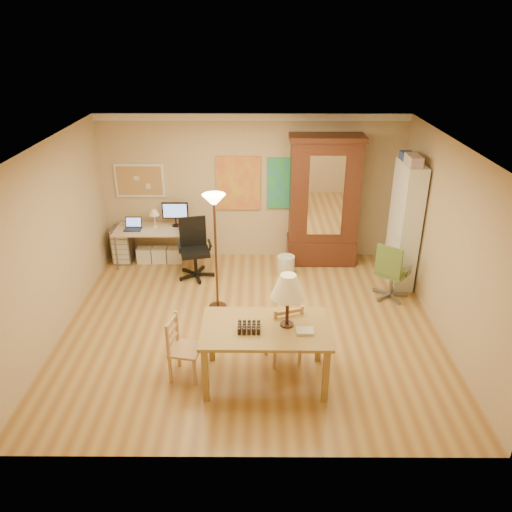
{
  "coord_description": "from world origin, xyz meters",
  "views": [
    {
      "loc": [
        0.11,
        -6.32,
        4.14
      ],
      "look_at": [
        0.08,
        0.3,
        1.01
      ],
      "focal_mm": 35.0,
      "sensor_mm": 36.0,
      "label": 1
    }
  ],
  "objects_px": {
    "computer_desk": "(160,242)",
    "bookshelf": "(404,225)",
    "office_chair_black": "(195,261)",
    "office_chair_green": "(390,283)",
    "dining_table": "(274,316)",
    "armoire": "(323,209)"
  },
  "relations": [
    {
      "from": "office_chair_black",
      "to": "computer_desk",
      "type": "bearing_deg",
      "value": 142.29
    },
    {
      "from": "bookshelf",
      "to": "office_chair_black",
      "type": "bearing_deg",
      "value": 176.98
    },
    {
      "from": "office_chair_black",
      "to": "bookshelf",
      "type": "distance_m",
      "value": 3.63
    },
    {
      "from": "computer_desk",
      "to": "bookshelf",
      "type": "xyz_separation_m",
      "value": [
        4.26,
        -0.74,
        0.63
      ]
    },
    {
      "from": "office_chair_green",
      "to": "armoire",
      "type": "distance_m",
      "value": 1.87
    },
    {
      "from": "dining_table",
      "to": "bookshelf",
      "type": "height_order",
      "value": "bookshelf"
    },
    {
      "from": "bookshelf",
      "to": "computer_desk",
      "type": "bearing_deg",
      "value": 170.17
    },
    {
      "from": "computer_desk",
      "to": "office_chair_black",
      "type": "xyz_separation_m",
      "value": [
        0.71,
        -0.55,
        -0.14
      ]
    },
    {
      "from": "office_chair_green",
      "to": "bookshelf",
      "type": "bearing_deg",
      "value": 64.05
    },
    {
      "from": "office_chair_black",
      "to": "office_chair_green",
      "type": "height_order",
      "value": "office_chair_black"
    },
    {
      "from": "dining_table",
      "to": "computer_desk",
      "type": "bearing_deg",
      "value": 120.81
    },
    {
      "from": "dining_table",
      "to": "office_chair_green",
      "type": "relative_size",
      "value": 1.62
    },
    {
      "from": "office_chair_black",
      "to": "armoire",
      "type": "height_order",
      "value": "armoire"
    },
    {
      "from": "dining_table",
      "to": "computer_desk",
      "type": "xyz_separation_m",
      "value": [
        -2.01,
        3.37,
        -0.51
      ]
    },
    {
      "from": "office_chair_black",
      "to": "office_chair_green",
      "type": "xyz_separation_m",
      "value": [
        3.27,
        -0.76,
        -0.02
      ]
    },
    {
      "from": "dining_table",
      "to": "bookshelf",
      "type": "distance_m",
      "value": 3.47
    },
    {
      "from": "office_chair_green",
      "to": "bookshelf",
      "type": "relative_size",
      "value": 0.46
    },
    {
      "from": "office_chair_green",
      "to": "dining_table",
      "type": "bearing_deg",
      "value": -133.66
    },
    {
      "from": "computer_desk",
      "to": "armoire",
      "type": "relative_size",
      "value": 0.64
    },
    {
      "from": "dining_table",
      "to": "armoire",
      "type": "xyz_separation_m",
      "value": [
        0.99,
        3.46,
        0.11
      ]
    },
    {
      "from": "computer_desk",
      "to": "office_chair_green",
      "type": "relative_size",
      "value": 1.57
    },
    {
      "from": "computer_desk",
      "to": "bookshelf",
      "type": "distance_m",
      "value": 4.37
    }
  ]
}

